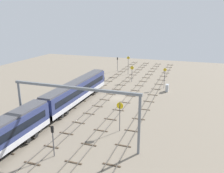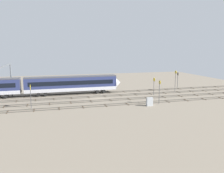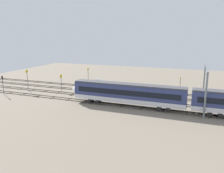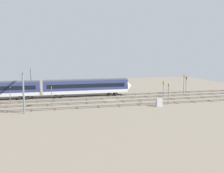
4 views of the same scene
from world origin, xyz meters
The scene contains 14 objects.
ground_plane centered at (0.00, 0.00, 0.00)m, with size 109.50×109.50×0.00m, color gray.
track_near_foreground centered at (0.00, -7.19, 0.07)m, with size 93.50×2.40×0.16m.
track_second_near centered at (0.00, -2.40, 0.07)m, with size 93.50×2.40×0.16m.
track_middle centered at (0.00, 2.40, 0.07)m, with size 93.50×2.40×0.16m.
track_with_train centered at (0.00, 7.19, 0.07)m, with size 93.50×2.40×0.16m.
train centered at (-17.55, 7.19, 2.66)m, with size 50.40×3.24×4.80m.
overhead_gantry centered at (-20.89, -0.26, 6.53)m, with size 0.40×19.53×8.59m.
speed_sign_near_foreground centered at (-15.36, -5.32, 3.33)m, with size 0.14×1.09×4.92m.
speed_sign_mid_trackside centered at (15.10, 0.64, 3.08)m, with size 0.14×1.01×4.60m.
speed_sign_far_trackside centered at (11.83, -8.94, 3.34)m, with size 0.14×0.83×5.29m.
speed_sign_distant_end centered at (23.46, 4.08, 3.79)m, with size 0.14×0.91×5.94m.
signal_light_trackside_approach centered at (-25.20, 0.71, 2.88)m, with size 0.31×0.32×4.38m.
signal_light_trackside_departure centered at (27.15, 8.94, 3.14)m, with size 0.31×0.32×4.82m.
relay_cabinet centered at (9.01, -10.06, 0.91)m, with size 1.37×0.67×1.81m.
Camera 4 is at (-14.84, -61.40, 12.25)m, focal length 38.83 mm.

